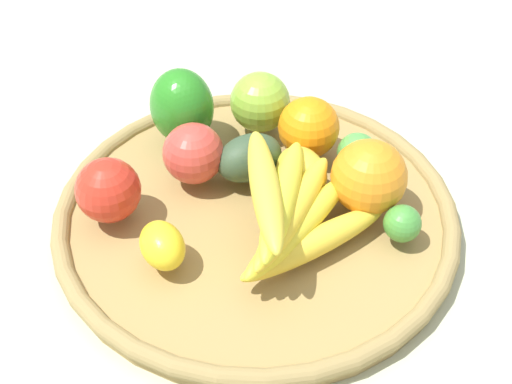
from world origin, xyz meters
TOP-DOWN VIEW (x-y plane):
  - ground_plane at (0.00, 0.00)m, footprint 2.40×2.40m
  - basket at (0.00, 0.00)m, footprint 0.46×0.46m
  - apple_1 at (-0.03, 0.08)m, footprint 0.08×0.08m
  - lemon_0 at (-0.13, -0.01)m, footprint 0.05×0.07m
  - bell_pepper at (-0.00, 0.15)m, footprint 0.09×0.09m
  - lemon_1 at (0.06, -0.01)m, footprint 0.07×0.08m
  - banana_bunch at (-0.00, -0.07)m, footprint 0.19×0.18m
  - apple_0 at (-0.14, 0.08)m, footprint 0.10×0.10m
  - orange_0 at (0.11, 0.04)m, footprint 0.08×0.08m
  - avocado at (0.02, 0.05)m, footprint 0.09×0.06m
  - lime_0 at (0.10, -0.13)m, footprint 0.05×0.05m
  - lime_1 at (0.13, -0.02)m, footprint 0.07×0.07m
  - orange_1 at (0.10, -0.07)m, footprint 0.12×0.12m
  - apple_2 at (0.09, 0.12)m, footprint 0.11×0.11m

SIDE VIEW (x-z plane):
  - ground_plane at x=0.00m, z-range 0.00..0.00m
  - basket at x=0.00m, z-range 0.00..0.03m
  - lime_0 at x=0.10m, z-range 0.03..0.07m
  - lemon_0 at x=-0.13m, z-range 0.03..0.08m
  - lime_1 at x=0.13m, z-range 0.03..0.08m
  - lemon_1 at x=0.06m, z-range 0.03..0.08m
  - avocado at x=0.02m, z-range 0.03..0.09m
  - apple_1 at x=-0.03m, z-range 0.03..0.10m
  - apple_0 at x=-0.14m, z-range 0.03..0.10m
  - orange_0 at x=0.11m, z-range 0.03..0.10m
  - apple_2 at x=0.09m, z-range 0.03..0.11m
  - orange_1 at x=0.10m, z-range 0.03..0.11m
  - banana_bunch at x=0.00m, z-range 0.03..0.11m
  - bell_pepper at x=0.00m, z-range 0.03..0.13m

